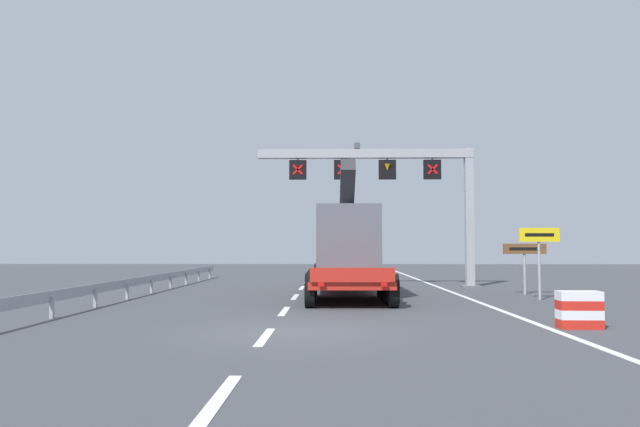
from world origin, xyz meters
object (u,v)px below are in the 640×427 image
object	(u,v)px
overhead_lane_gantry	(394,176)
crash_barrier_striped	(579,310)
heavy_haul_truck_red	(345,247)
exit_sign_yellow	(539,245)
tourist_info_sign_brown	(525,255)

from	to	relation	value
overhead_lane_gantry	crash_barrier_striped	distance (m)	16.20
heavy_haul_truck_red	exit_sign_yellow	bearing A→B (deg)	-31.88
overhead_lane_gantry	crash_barrier_striped	size ratio (longest dim) A/B	10.85
tourist_info_sign_brown	crash_barrier_striped	size ratio (longest dim) A/B	2.08
heavy_haul_truck_red	crash_barrier_striped	bearing A→B (deg)	-66.14
heavy_haul_truck_red	tourist_info_sign_brown	distance (m)	7.67
overhead_lane_gantry	exit_sign_yellow	distance (m)	9.35
overhead_lane_gantry	tourist_info_sign_brown	size ratio (longest dim) A/B	5.23
exit_sign_yellow	crash_barrier_striped	world-z (taller)	exit_sign_yellow
heavy_haul_truck_red	crash_barrier_striped	xyz separation A→B (m)	(5.40, -12.21, -1.54)
heavy_haul_truck_red	tourist_info_sign_brown	bearing A→B (deg)	-13.86
heavy_haul_truck_red	exit_sign_yellow	size ratio (longest dim) A/B	5.25
heavy_haul_truck_red	exit_sign_yellow	distance (m)	8.42
overhead_lane_gantry	heavy_haul_truck_red	world-z (taller)	overhead_lane_gantry
overhead_lane_gantry	exit_sign_yellow	bearing A→B (deg)	-57.94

